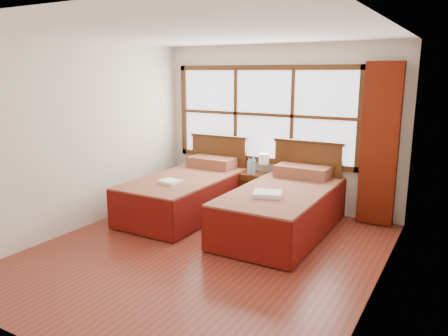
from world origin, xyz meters
The scene contains 15 objects.
floor centered at (0.00, 0.00, 0.00)m, with size 4.50×4.50×0.00m, color maroon.
ceiling centered at (0.00, 0.00, 2.60)m, with size 4.50×4.50×0.00m, color white.
wall_back centered at (0.00, 2.25, 1.30)m, with size 4.00×4.00×0.00m, color silver.
wall_left centered at (-2.00, 0.00, 1.30)m, with size 4.50×4.50×0.00m, color silver.
wall_right centered at (2.00, 0.00, 1.30)m, with size 4.50×4.50×0.00m, color silver.
window centered at (-0.25, 2.21, 1.50)m, with size 3.16×0.06×1.56m.
curtain centered at (1.60, 2.11, 1.17)m, with size 0.50×0.16×2.30m, color #64190A.
bed_left centered at (-1.04, 1.20, 0.34)m, with size 1.15×2.22×1.12m.
bed_right centered at (0.55, 1.20, 0.35)m, with size 1.17×2.28×1.15m.
nightstand centered at (-0.27, 1.99, 0.28)m, with size 0.42×0.42×0.56m.
towels_left centered at (-1.01, 0.69, 0.62)m, with size 0.32×0.29×0.05m.
towels_right centered at (0.51, 0.73, 0.64)m, with size 0.44×0.41×0.06m.
lamp centered at (-0.16, 2.07, 0.79)m, with size 0.16×0.16×0.32m.
bottle_near centered at (-0.33, 1.89, 0.68)m, with size 0.07×0.07×0.25m.
bottle_far centered at (-0.28, 1.93, 0.69)m, with size 0.07×0.07×0.27m.
Camera 1 is at (2.69, -4.24, 2.17)m, focal length 35.00 mm.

